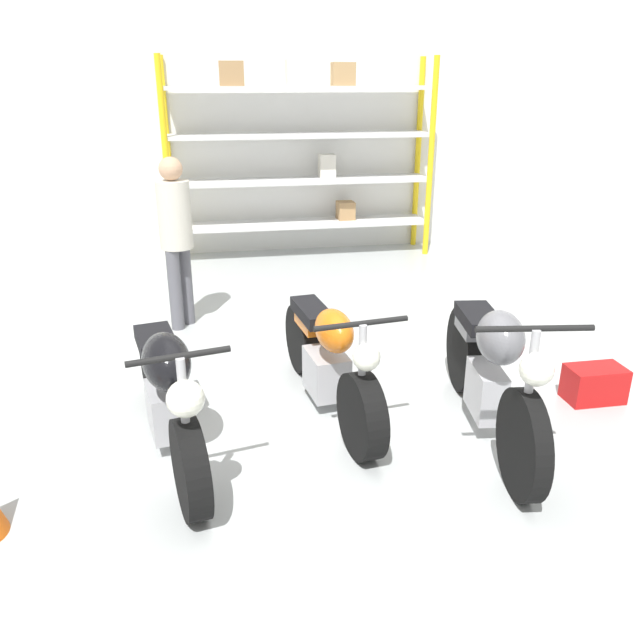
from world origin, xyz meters
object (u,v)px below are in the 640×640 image
Objects in this scene: motorcycle_black at (167,391)px; motorcycle_grey at (491,370)px; shelving_rack at (301,152)px; person_browsing at (176,230)px; toolbox at (594,384)px; motorcycle_orange at (328,359)px.

motorcycle_black is 2.20m from motorcycle_grey.
shelving_rack reaches higher than motorcycle_grey.
motorcycle_black is at bearing -86.79° from motorcycle_grey.
shelving_rack is 2.14× the size of person_browsing.
person_browsing is 3.98m from toolbox.
shelving_rack is 1.75× the size of motorcycle_grey.
motorcycle_orange is at bearing -111.54° from motorcycle_grey.
person_browsing is at bearing 167.72° from motorcycle_black.
person_browsing is at bearing -157.01° from motorcycle_orange.
motorcycle_black reaches higher than motorcycle_orange.
motorcycle_orange is at bearing -95.99° from shelving_rack.
motorcycle_grey reaches higher than motorcycle_black.
motorcycle_black is at bearing -108.48° from shelving_rack.
motorcycle_grey reaches higher than motorcycle_orange.
toolbox is at bearing 80.52° from motorcycle_black.
motorcycle_orange is 4.48× the size of toolbox.
motorcycle_grey is at bearing 166.03° from person_browsing.
motorcycle_black is at bearing -177.60° from toolbox.
motorcycle_black is at bearing 124.74° from person_browsing.
motorcycle_black is 1.00× the size of motorcycle_grey.
shelving_rack is at bearing -87.24° from person_browsing.
motorcycle_grey is (0.56, -5.05, -0.94)m from shelving_rack.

